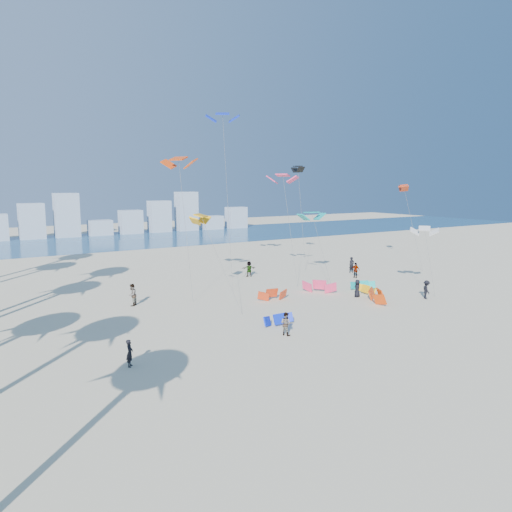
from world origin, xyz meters
TOP-DOWN VIEW (x-y plane):
  - ground at (0.00, 0.00)m, footprint 220.00×220.00m
  - ocean at (0.00, 72.00)m, footprint 220.00×220.00m
  - kitesurfer_near at (-9.47, 9.40)m, footprint 0.61×0.68m
  - kitesurfer_mid at (1.34, 9.50)m, footprint 0.83×0.93m
  - kitesurfers_far at (11.09, 21.36)m, footprint 27.31×18.58m
  - grounded_kites at (11.12, 15.82)m, footprint 16.65×9.65m
  - flying_kites at (12.17, 25.08)m, footprint 33.95×23.14m
  - distant_skyline at (-1.19, 82.00)m, footprint 85.00×3.00m

SIDE VIEW (x-z plane):
  - ground at x=0.00m, z-range 0.00..0.00m
  - ocean at x=0.00m, z-range 0.01..0.01m
  - grounded_kites at x=11.12m, z-range -0.06..1.00m
  - kitesurfer_near at x=-9.47m, z-range 0.00..1.57m
  - kitesurfer_mid at x=1.34m, z-range 0.00..1.60m
  - kitesurfers_far at x=11.09m, z-range -0.07..1.81m
  - distant_skyline at x=-1.19m, z-range -1.11..7.29m
  - flying_kites at x=12.17m, z-range 2.06..19.99m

